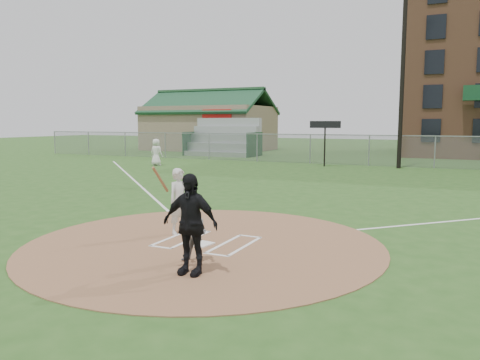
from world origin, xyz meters
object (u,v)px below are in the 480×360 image
at_px(umpire, 190,224).
at_px(ondeck_player, 156,152).
at_px(catcher, 194,233).
at_px(batter_at_plate, 180,201).
at_px(home_plate, 201,244).

height_order(umpire, ondeck_player, umpire).
bearing_deg(catcher, batter_at_plate, 130.38).
relative_size(home_plate, ondeck_player, 0.28).
bearing_deg(umpire, catcher, 112.89).
distance_m(umpire, batter_at_plate, 3.22).
relative_size(home_plate, catcher, 0.40).
bearing_deg(catcher, home_plate, 115.95).
distance_m(catcher, batter_at_plate, 2.57).
bearing_deg(home_plate, catcher, -65.72).
distance_m(home_plate, batter_at_plate, 1.49).
bearing_deg(umpire, ondeck_player, 124.29).
bearing_deg(ondeck_player, umpire, 125.90).
relative_size(catcher, umpire, 0.64).
xyz_separation_m(home_plate, ondeck_player, (-12.74, 16.31, 0.84)).
height_order(ondeck_player, batter_at_plate, batter_at_plate).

